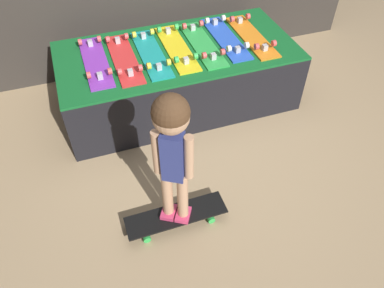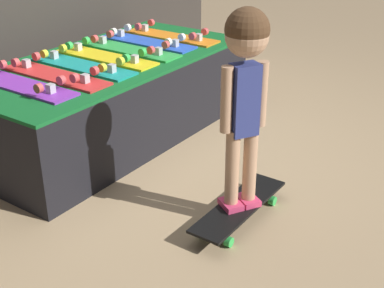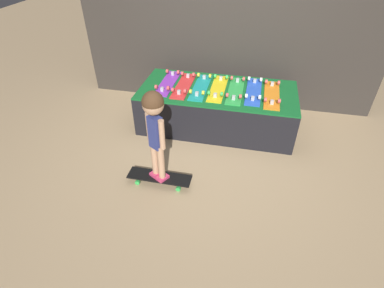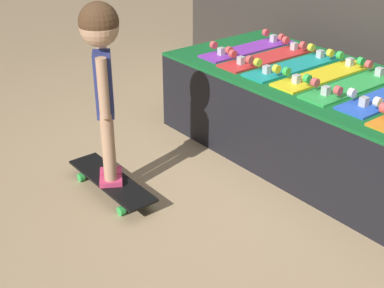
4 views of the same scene
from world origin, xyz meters
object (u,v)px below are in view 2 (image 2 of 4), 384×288
Objects in this scene: skateboard_orange_on_rack at (171,35)px; skateboard_purple_on_rack at (21,84)px; skateboard_red_on_rack at (55,74)px; skateboard_yellow_on_rack at (106,56)px; skateboard_on_floor at (239,207)px; skateboard_teal_on_rack at (82,65)px; skateboard_blue_on_rack at (147,41)px; skateboard_green_on_rack at (130,49)px; child at (245,73)px.

skateboard_purple_on_rack is at bearing 178.18° from skateboard_orange_on_rack.
skateboard_red_on_rack and skateboard_orange_on_rack have the same top height.
skateboard_yellow_on_rack is 1.11× the size of skateboard_on_floor.
skateboard_teal_on_rack is 0.69m from skateboard_blue_on_rack.
skateboard_green_on_rack is (0.23, -0.01, 0.00)m from skateboard_yellow_on_rack.
skateboard_teal_on_rack is at bearing -176.43° from skateboard_yellow_on_rack.
skateboard_purple_on_rack is 1.00× the size of skateboard_green_on_rack.
skateboard_yellow_on_rack is 1.00× the size of skateboard_green_on_rack.
skateboard_green_on_rack is at bearing 62.95° from skateboard_on_floor.
skateboard_green_on_rack is 1.00× the size of skateboard_orange_on_rack.
skateboard_blue_on_rack is at bearing 0.10° from skateboard_purple_on_rack.
skateboard_on_floor is (-1.12, -1.28, -0.49)m from skateboard_orange_on_rack.
skateboard_blue_on_rack is (0.92, 0.03, 0.00)m from skateboard_red_on_rack.
skateboard_red_on_rack and skateboard_teal_on_rack have the same top height.
skateboard_blue_on_rack is at bearing 56.07° from skateboard_on_floor.
skateboard_purple_on_rack and skateboard_orange_on_rack have the same top height.
skateboard_yellow_on_rack and skateboard_blue_on_rack have the same top height.
skateboard_teal_on_rack and skateboard_blue_on_rack have the same top height.
skateboard_red_on_rack is at bearing -177.88° from skateboard_blue_on_rack.
child is (0.03, -1.29, 0.24)m from skateboard_red_on_rack.
skateboard_blue_on_rack is (1.15, 0.00, 0.00)m from skateboard_purple_on_rack.
skateboard_purple_on_rack and skateboard_teal_on_rack have the same top height.
skateboard_on_floor is (-0.66, -1.30, -0.49)m from skateboard_green_on_rack.
skateboard_yellow_on_rack is (0.69, -0.01, 0.00)m from skateboard_purple_on_rack.
skateboard_orange_on_rack reaches higher than skateboard_on_floor.
skateboard_green_on_rack is (0.69, 0.00, 0.00)m from skateboard_red_on_rack.
skateboard_orange_on_rack is at bearing -0.59° from skateboard_red_on_rack.
skateboard_orange_on_rack is 1.11× the size of skateboard_on_floor.
skateboard_orange_on_rack is at bearing -1.82° from skateboard_purple_on_rack.
skateboard_teal_on_rack is 0.23m from skateboard_yellow_on_rack.
child is at bearing -123.93° from skateboard_blue_on_rack.
skateboard_yellow_on_rack and skateboard_orange_on_rack have the same top height.
skateboard_blue_on_rack and skateboard_orange_on_rack have the same top height.
skateboard_red_on_rack is (0.23, -0.03, 0.00)m from skateboard_purple_on_rack.
skateboard_red_on_rack is 1.00× the size of skateboard_green_on_rack.
child reaches higher than skateboard_orange_on_rack.
skateboard_red_on_rack is 0.76× the size of child.
skateboard_purple_on_rack is 1.15m from skateboard_blue_on_rack.
skateboard_on_floor is 0.68× the size of child.
child is at bearing -117.05° from skateboard_green_on_rack.
skateboard_purple_on_rack is at bearing -179.90° from skateboard_blue_on_rack.
skateboard_red_on_rack is at bearing -7.93° from skateboard_purple_on_rack.
skateboard_green_on_rack reaches higher than skateboard_on_floor.
skateboard_on_floor is at bearing 31.01° from child.
skateboard_on_floor is at bearing -98.78° from skateboard_teal_on_rack.
skateboard_blue_on_rack is at bearing 2.12° from skateboard_red_on_rack.
skateboard_teal_on_rack is 1.00× the size of skateboard_yellow_on_rack.
skateboard_purple_on_rack is 1.00× the size of skateboard_orange_on_rack.
skateboard_yellow_on_rack is 0.23m from skateboard_green_on_rack.
skateboard_orange_on_rack is at bearing 79.75° from child.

